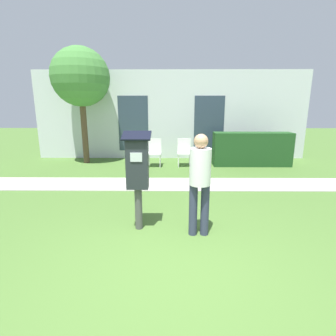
{
  "coord_description": "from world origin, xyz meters",
  "views": [
    {
      "loc": [
        -0.02,
        -2.81,
        1.99
      ],
      "look_at": [
        -0.06,
        1.06,
        1.05
      ],
      "focal_mm": 28.0,
      "sensor_mm": 36.0,
      "label": 1
    }
  ],
  "objects": [
    {
      "name": "person_standing",
      "position": [
        0.42,
        0.97,
        0.93
      ],
      "size": [
        0.32,
        0.32,
        1.58
      ],
      "rotation": [
        0.0,
        0.0,
        -0.55
      ],
      "color": "#333851",
      "rests_on": "ground"
    },
    {
      "name": "building_facade",
      "position": [
        0.0,
        7.11,
        1.6
      ],
      "size": [
        10.0,
        0.26,
        3.2
      ],
      "color": "silver",
      "rests_on": "ground"
    },
    {
      "name": "parking_meter",
      "position": [
        -0.54,
        1.16,
        1.02
      ],
      "size": [
        0.44,
        0.31,
        1.59
      ],
      "color": "#4C4C4C",
      "rests_on": "ground"
    },
    {
      "name": "outdoor_chair_middle",
      "position": [
        0.43,
        5.72,
        0.53
      ],
      "size": [
        0.44,
        0.44,
        0.9
      ],
      "rotation": [
        0.0,
        0.0,
        0.2
      ],
      "color": "white",
      "rests_on": "ground"
    },
    {
      "name": "outdoor_chair_left",
      "position": [
        -0.55,
        5.67,
        0.53
      ],
      "size": [
        0.44,
        0.44,
        0.9
      ],
      "rotation": [
        0.0,
        0.0,
        -0.06
      ],
      "color": "white",
      "rests_on": "ground"
    },
    {
      "name": "sidewalk",
      "position": [
        0.0,
        3.6,
        0.01
      ],
      "size": [
        12.0,
        1.1,
        0.02
      ],
      "color": "#B7B2A8",
      "rests_on": "ground"
    },
    {
      "name": "ground_plane",
      "position": [
        0.0,
        0.0,
        0.0
      ],
      "size": [
        40.0,
        40.0,
        0.0
      ],
      "primitive_type": "plane",
      "color": "#476B2D"
    },
    {
      "name": "tree",
      "position": [
        -2.97,
        6.17,
        2.84
      ],
      "size": [
        1.9,
        1.9,
        3.82
      ],
      "color": "brown",
      "rests_on": "ground"
    },
    {
      "name": "hedge_row",
      "position": [
        2.68,
        5.8,
        0.55
      ],
      "size": [
        2.54,
        0.6,
        1.1
      ],
      "color": "#1E471E",
      "rests_on": "ground"
    }
  ]
}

